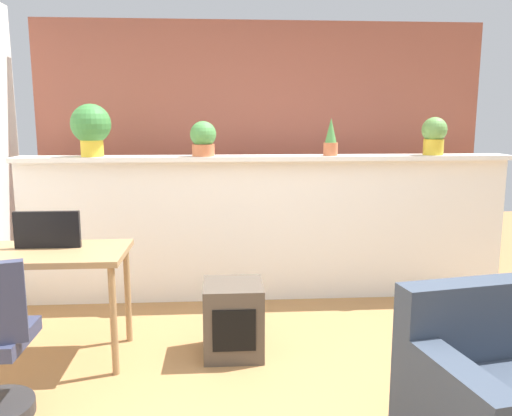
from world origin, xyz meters
The scene contains 10 objects.
divider_wall centered at (0.00, 2.00, 0.62)m, with size 4.24×0.16×1.24m, color white.
plant_shelf centered at (0.00, 1.96, 1.26)m, with size 4.24×0.28×0.04m, color white.
brick_wall_behind centered at (0.00, 2.60, 1.25)m, with size 4.24×0.10×2.50m, color #9E5442.
potted_plant_0 centered at (-1.47, 1.95, 1.53)m, with size 0.33×0.33×0.44m.
potted_plant_1 centered at (-0.54, 1.93, 1.43)m, with size 0.22×0.22×0.29m.
potted_plant_2 centered at (0.54, 1.92, 1.43)m, with size 0.12×0.12×0.32m.
potted_plant_3 centered at (1.45, 1.94, 1.46)m, with size 0.22×0.22×0.33m.
desk centered at (-1.58, 0.89, 0.67)m, with size 1.10×0.60×0.75m.
tv_monitor centered at (-1.55, 0.97, 0.87)m, with size 0.43×0.04×0.25m, color black.
side_cube_shelf centered at (-0.33, 0.88, 0.25)m, with size 0.40×0.41×0.50m.
Camera 1 is at (-0.40, -2.47, 1.61)m, focal length 36.37 mm.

